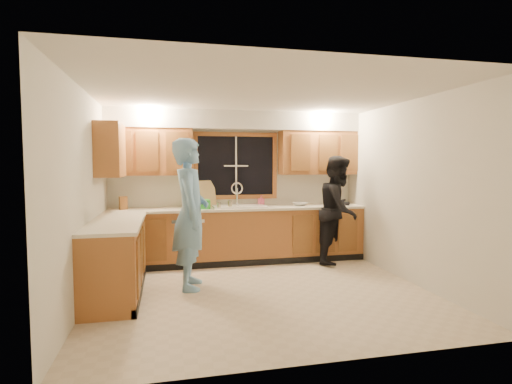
% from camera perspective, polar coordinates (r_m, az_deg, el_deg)
% --- Properties ---
extents(floor, '(4.20, 4.20, 0.00)m').
position_cam_1_polar(floor, '(5.26, 0.79, -14.04)').
color(floor, beige).
rests_on(floor, ground).
extents(ceiling, '(4.20, 4.20, 0.00)m').
position_cam_1_polar(ceiling, '(5.08, 0.82, 13.88)').
color(ceiling, silver).
extents(wall_back, '(4.20, 0.00, 4.20)m').
position_cam_1_polar(wall_back, '(6.87, -2.88, 0.83)').
color(wall_back, silver).
rests_on(wall_back, ground).
extents(wall_left, '(0.00, 3.80, 3.80)m').
position_cam_1_polar(wall_left, '(4.97, -23.48, -0.71)').
color(wall_left, silver).
rests_on(wall_left, ground).
extents(wall_right, '(0.00, 3.80, 3.80)m').
position_cam_1_polar(wall_right, '(5.87, 21.17, 0.03)').
color(wall_right, silver).
rests_on(wall_right, ground).
extents(base_cabinets_back, '(4.20, 0.60, 0.88)m').
position_cam_1_polar(base_cabinets_back, '(6.67, -2.41, -6.27)').
color(base_cabinets_back, '#A96531').
rests_on(base_cabinets_back, ground).
extents(base_cabinets_left, '(0.60, 1.90, 0.88)m').
position_cam_1_polar(base_cabinets_left, '(5.38, -19.35, -8.98)').
color(base_cabinets_left, '#A96531').
rests_on(base_cabinets_left, ground).
extents(countertop_back, '(4.20, 0.63, 0.04)m').
position_cam_1_polar(countertop_back, '(6.59, -2.40, -2.35)').
color(countertop_back, '#EDE2C7').
rests_on(countertop_back, base_cabinets_back).
extents(countertop_left, '(0.63, 1.90, 0.04)m').
position_cam_1_polar(countertop_left, '(5.30, -19.30, -4.13)').
color(countertop_left, '#EDE2C7').
rests_on(countertop_left, base_cabinets_left).
extents(upper_cabinets_left, '(1.35, 0.33, 0.75)m').
position_cam_1_polar(upper_cabinets_left, '(6.61, -14.98, 5.57)').
color(upper_cabinets_left, '#A96531').
rests_on(upper_cabinets_left, wall_back).
extents(upper_cabinets_right, '(1.35, 0.33, 0.75)m').
position_cam_1_polar(upper_cabinets_right, '(7.09, 8.82, 5.54)').
color(upper_cabinets_right, '#A96531').
rests_on(upper_cabinets_right, wall_back).
extents(upper_cabinets_return, '(0.33, 0.90, 0.75)m').
position_cam_1_polar(upper_cabinets_return, '(6.04, -20.08, 5.62)').
color(upper_cabinets_return, '#A96531').
rests_on(upper_cabinets_return, wall_left).
extents(soffit, '(4.20, 0.35, 0.30)m').
position_cam_1_polar(soffit, '(6.73, -2.65, 10.15)').
color(soffit, beige).
rests_on(soffit, wall_back).
extents(window_frame, '(1.44, 0.03, 1.14)m').
position_cam_1_polar(window_frame, '(6.85, -2.87, 3.75)').
color(window_frame, black).
rests_on(window_frame, wall_back).
extents(sink, '(0.86, 0.52, 0.57)m').
position_cam_1_polar(sink, '(6.62, -2.43, -2.64)').
color(sink, white).
rests_on(sink, countertop_back).
extents(dishwasher, '(0.60, 0.56, 0.82)m').
position_cam_1_polar(dishwasher, '(6.57, -9.76, -6.74)').
color(dishwasher, white).
rests_on(dishwasher, floor).
extents(stove, '(0.58, 0.75, 0.90)m').
position_cam_1_polar(stove, '(4.83, -20.15, -10.37)').
color(stove, white).
rests_on(stove, floor).
extents(man, '(0.53, 0.76, 1.96)m').
position_cam_1_polar(man, '(5.30, -9.35, -3.06)').
color(man, '#71A7D5').
rests_on(man, floor).
extents(woman, '(1.07, 1.08, 1.76)m').
position_cam_1_polar(woman, '(6.70, 11.76, -2.49)').
color(woman, black).
rests_on(woman, floor).
extents(knife_block, '(0.14, 0.13, 0.21)m').
position_cam_1_polar(knife_block, '(6.56, -18.45, -1.50)').
color(knife_block, brown).
rests_on(knife_block, countertop_back).
extents(cutting_board, '(0.35, 0.23, 0.43)m').
position_cam_1_polar(cutting_board, '(6.73, -7.08, -0.21)').
color(cutting_board, tan).
rests_on(cutting_board, countertop_back).
extents(dish_crate, '(0.31, 0.30, 0.14)m').
position_cam_1_polar(dish_crate, '(6.43, -7.94, -1.73)').
color(dish_crate, green).
rests_on(dish_crate, countertop_back).
extents(soap_bottle, '(0.11, 0.11, 0.18)m').
position_cam_1_polar(soap_bottle, '(6.83, 0.74, -1.20)').
color(soap_bottle, '#D55173').
rests_on(soap_bottle, countertop_back).
extents(bowl, '(0.31, 0.31, 0.06)m').
position_cam_1_polar(bowl, '(6.86, 6.29, -1.71)').
color(bowl, silver).
rests_on(bowl, countertop_back).
extents(can_left, '(0.07, 0.07, 0.11)m').
position_cam_1_polar(can_left, '(6.32, -5.31, -1.97)').
color(can_left, beige).
rests_on(can_left, countertop_back).
extents(can_right, '(0.07, 0.07, 0.12)m').
position_cam_1_polar(can_right, '(6.40, -3.75, -1.81)').
color(can_right, beige).
rests_on(can_right, countertop_back).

